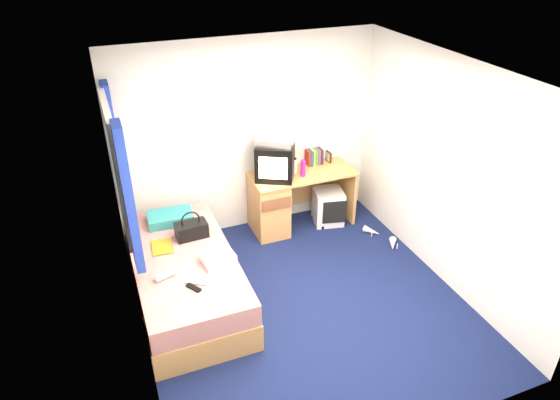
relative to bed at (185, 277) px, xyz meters
name	(u,v)px	position (x,y,z in m)	size (l,w,h in m)	color
ground	(303,304)	(1.10, -0.54, -0.27)	(3.40, 3.40, 0.00)	#0C1438
room_shell	(307,180)	(1.10, -0.54, 1.18)	(3.40, 3.40, 3.40)	white
bed	(185,277)	(0.00, 0.00, 0.00)	(1.01, 2.00, 0.54)	tan
pillow	(170,218)	(0.01, 0.69, 0.33)	(0.49, 0.31, 0.11)	#18509C
desk	(281,200)	(1.42, 0.89, 0.14)	(1.30, 0.55, 0.75)	tan
storage_cube	(328,206)	(2.05, 0.81, -0.04)	(0.36, 0.36, 0.45)	silver
crt_tv	(275,161)	(1.34, 0.89, 0.70)	(0.58, 0.57, 0.44)	black
vcr	(275,140)	(1.34, 0.90, 0.96)	(0.43, 0.31, 0.08)	#B9B9BB
book_row	(314,157)	(1.94, 1.06, 0.58)	(0.20, 0.13, 0.20)	maroon
picture_frame	(329,157)	(2.14, 1.05, 0.55)	(0.02, 0.12, 0.14)	#321810
pink_water_bottle	(303,169)	(1.67, 0.80, 0.58)	(0.06, 0.06, 0.20)	#DF1F80
aerosol_can	(295,166)	(1.62, 0.92, 0.57)	(0.05, 0.05, 0.18)	silver
handbag	(191,229)	(0.17, 0.31, 0.36)	(0.34, 0.20, 0.31)	black
towel	(218,258)	(0.31, -0.23, 0.32)	(0.30, 0.25, 0.10)	white
magazine	(162,247)	(-0.17, 0.22, 0.28)	(0.21, 0.28, 0.01)	yellow
water_bottle	(165,275)	(-0.22, -0.29, 0.31)	(0.07, 0.07, 0.20)	white
colour_swatch_fan	(196,282)	(0.03, -0.47, 0.28)	(0.22, 0.06, 0.01)	gold
remote_control	(194,288)	(-0.01, -0.54, 0.28)	(0.05, 0.16, 0.02)	black
window_assembly	(119,170)	(-0.45, 0.36, 1.15)	(0.11, 1.42, 1.40)	silver
white_heels	(382,238)	(2.48, 0.16, -0.23)	(0.28, 0.58, 0.09)	beige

